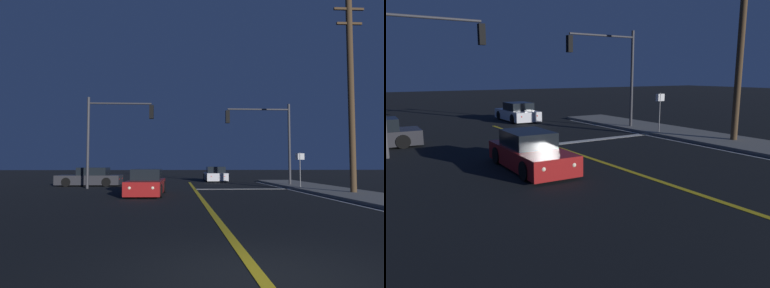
% 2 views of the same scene
% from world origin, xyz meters
% --- Properties ---
extents(ground_plane, '(160.00, 160.00, 0.00)m').
position_xyz_m(ground_plane, '(0.00, 0.00, 0.00)').
color(ground_plane, black).
extents(lane_line_center, '(0.20, 31.12, 0.01)m').
position_xyz_m(lane_line_center, '(0.00, 9.15, 0.01)').
color(lane_line_center, gold).
rests_on(lane_line_center, ground).
extents(lane_line_edge_right, '(0.16, 31.12, 0.01)m').
position_xyz_m(lane_line_edge_right, '(5.90, 9.15, 0.01)').
color(lane_line_edge_right, silver).
rests_on(lane_line_edge_right, ground).
extents(stop_bar, '(6.15, 0.50, 0.01)m').
position_xyz_m(stop_bar, '(3.08, 16.81, 0.01)').
color(stop_bar, silver).
rests_on(stop_bar, ground).
extents(car_following_oncoming_charcoal, '(4.64, 2.02, 1.34)m').
position_xyz_m(car_following_oncoming_charcoal, '(-7.42, 20.46, 0.58)').
color(car_following_oncoming_charcoal, '#2D2D33').
rests_on(car_following_oncoming_charcoal, ground).
extents(car_lead_oncoming_red, '(1.91, 4.42, 1.34)m').
position_xyz_m(car_lead_oncoming_red, '(-2.73, 13.12, 0.58)').
color(car_lead_oncoming_red, maroon).
rests_on(car_lead_oncoming_red, ground).
extents(car_distant_tail_white, '(2.01, 4.43, 1.34)m').
position_xyz_m(car_distant_tail_white, '(2.48, 26.48, 0.58)').
color(car_distant_tail_white, silver).
rests_on(car_distant_tail_white, ground).
extents(traffic_signal_near_right, '(4.68, 0.28, 5.92)m').
position_xyz_m(traffic_signal_near_right, '(5.28, 19.11, 3.99)').
color(traffic_signal_near_right, '#38383D').
rests_on(traffic_signal_near_right, ground).
extents(traffic_signal_far_left, '(4.37, 0.28, 6.01)m').
position_xyz_m(traffic_signal_far_left, '(-5.42, 17.71, 4.03)').
color(traffic_signal_far_left, '#38383D').
rests_on(traffic_signal_far_left, ground).
extents(utility_pole_right, '(1.63, 0.32, 10.52)m').
position_xyz_m(utility_pole_right, '(8.05, 12.52, 5.42)').
color(utility_pole_right, '#4C3823').
rests_on(utility_pole_right, ground).
extents(street_sign_corner, '(0.56, 0.12, 2.33)m').
position_xyz_m(street_sign_corner, '(6.65, 16.31, 1.57)').
color(street_sign_corner, slate).
rests_on(street_sign_corner, ground).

